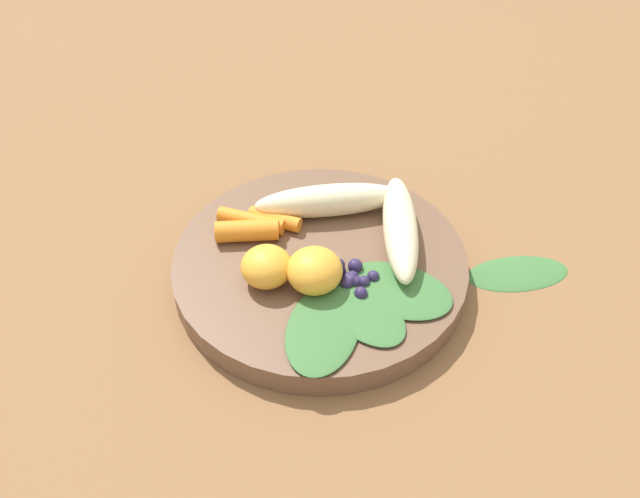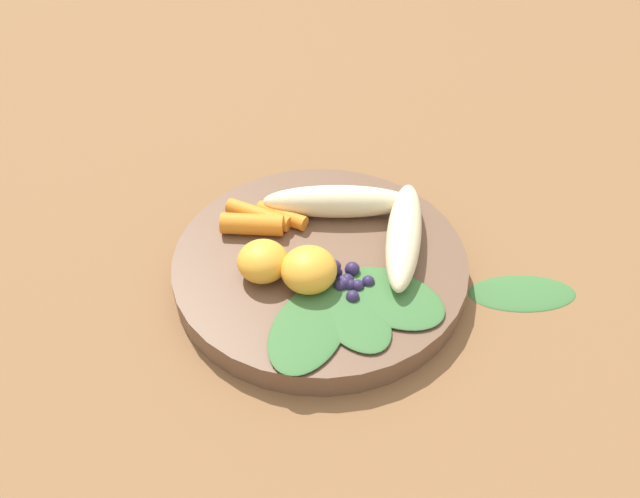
% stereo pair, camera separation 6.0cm
% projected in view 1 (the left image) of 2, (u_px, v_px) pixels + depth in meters
% --- Properties ---
extents(ground_plane, '(2.40, 2.40, 0.00)m').
position_uv_depth(ground_plane, '(320.00, 276.00, 0.63)').
color(ground_plane, brown).
extents(bowl, '(0.27, 0.27, 0.02)m').
position_uv_depth(bowl, '(320.00, 267.00, 0.62)').
color(bowl, brown).
rests_on(bowl, ground_plane).
extents(banana_peeled_left, '(0.15, 0.06, 0.03)m').
position_uv_depth(banana_peeled_left, '(329.00, 200.00, 0.64)').
color(banana_peeled_left, beige).
rests_on(banana_peeled_left, bowl).
extents(banana_peeled_right, '(0.08, 0.14, 0.03)m').
position_uv_depth(banana_peeled_right, '(400.00, 227.00, 0.62)').
color(banana_peeled_right, beige).
rests_on(banana_peeled_right, bowl).
extents(orange_segment_near, '(0.05, 0.05, 0.04)m').
position_uv_depth(orange_segment_near, '(314.00, 270.00, 0.57)').
color(orange_segment_near, '#F4A833').
rests_on(orange_segment_near, bowl).
extents(orange_segment_far, '(0.04, 0.04, 0.03)m').
position_uv_depth(orange_segment_far, '(266.00, 267.00, 0.58)').
color(orange_segment_far, '#F4A833').
rests_on(orange_segment_far, bowl).
extents(carrot_front, '(0.05, 0.04, 0.01)m').
position_uv_depth(carrot_front, '(275.00, 219.00, 0.64)').
color(carrot_front, orange).
rests_on(carrot_front, bowl).
extents(carrot_mid_left, '(0.06, 0.05, 0.01)m').
position_uv_depth(carrot_mid_left, '(251.00, 221.00, 0.64)').
color(carrot_mid_left, orange).
rests_on(carrot_mid_left, bowl).
extents(carrot_mid_right, '(0.06, 0.04, 0.02)m').
position_uv_depth(carrot_mid_right, '(247.00, 231.00, 0.62)').
color(carrot_mid_right, orange).
rests_on(carrot_mid_right, bowl).
extents(blueberry_pile, '(0.04, 0.04, 0.02)m').
position_uv_depth(blueberry_pile, '(353.00, 277.00, 0.58)').
color(blueberry_pile, '#2D234C').
rests_on(blueberry_pile, bowl).
extents(coconut_shred_patch, '(0.05, 0.05, 0.00)m').
position_uv_depth(coconut_shred_patch, '(343.00, 305.00, 0.57)').
color(coconut_shred_patch, white).
rests_on(coconut_shred_patch, bowl).
extents(kale_leaf_left, '(0.10, 0.12, 0.00)m').
position_uv_depth(kale_leaf_left, '(323.00, 328.00, 0.55)').
color(kale_leaf_left, '#3D7038').
rests_on(kale_leaf_left, bowl).
extents(kale_leaf_right, '(0.08, 0.10, 0.00)m').
position_uv_depth(kale_leaf_right, '(362.00, 309.00, 0.56)').
color(kale_leaf_right, '#3D7038').
rests_on(kale_leaf_right, bowl).
extents(kale_leaf_rear, '(0.11, 0.11, 0.00)m').
position_uv_depth(kale_leaf_rear, '(397.00, 290.00, 0.58)').
color(kale_leaf_rear, '#3D7038').
rests_on(kale_leaf_rear, bowl).
extents(kale_leaf_stray, '(0.10, 0.07, 0.01)m').
position_uv_depth(kale_leaf_stray, '(518.00, 272.00, 0.63)').
color(kale_leaf_stray, '#3D7038').
rests_on(kale_leaf_stray, ground_plane).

